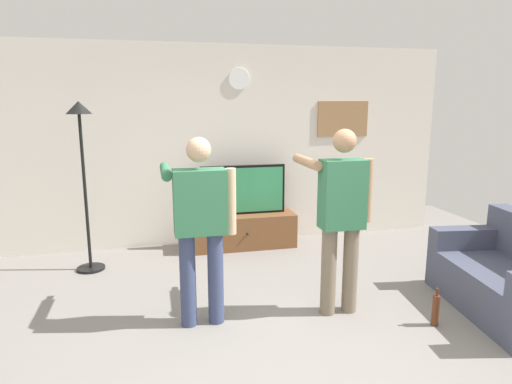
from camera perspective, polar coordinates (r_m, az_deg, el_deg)
ground_plane at (r=3.81m, az=3.31°, el=-19.38°), size 8.40×8.40×0.00m
back_wall at (r=6.18m, az=-4.39°, el=5.85°), size 6.40×0.10×2.70m
tv_stand at (r=6.10m, az=-1.53°, el=-4.95°), size 1.38×0.47×0.45m
television at (r=6.01m, az=-1.65°, el=0.28°), size 1.14×0.07×0.66m
wall_clock at (r=6.14m, az=-2.21°, el=14.20°), size 0.28×0.03×0.28m
framed_picture at (r=6.61m, az=10.98°, el=9.14°), size 0.76×0.04×0.50m
floor_lamp at (r=5.40m, az=-21.29°, el=4.81°), size 0.32×0.32×1.96m
person_standing_nearer_lamp at (r=3.88m, az=-7.13°, el=-3.61°), size 0.62×0.78×1.67m
person_standing_nearer_couch at (r=4.13m, az=10.79°, el=-2.51°), size 0.57×0.78×1.72m
beverage_bottle at (r=4.38m, az=21.90°, el=-13.76°), size 0.07×0.07×0.35m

